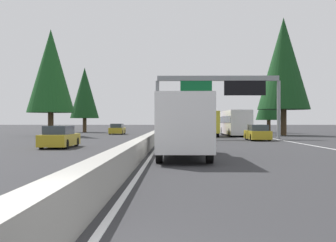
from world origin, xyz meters
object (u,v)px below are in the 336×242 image
Objects in this scene: sedan_near_center at (257,133)px; conifer_right_near at (284,64)px; sedan_mid_left at (192,126)px; oncoming_near at (60,138)px; conifer_left_near at (51,71)px; sign_gantry_overhead at (220,89)px; conifer_right_mid at (269,97)px; box_truck_far_left at (183,125)px; minivan_mid_right at (207,125)px; oncoming_far at (117,129)px; sedan_mid_center at (194,127)px; pickup_near_right at (187,124)px; conifer_left_mid at (85,93)px; box_truck_far_center at (206,123)px; bus_far_right at (235,122)px.

sedan_near_center is 0.29× the size of conifer_right_near.
oncoming_near is (-68.16, 11.83, 0.00)m from sedan_mid_left.
sedan_near_center is 0.34× the size of conifer_left_near.
conifer_right_mid is (23.24, -10.22, 0.46)m from sign_gantry_overhead.
minivan_mid_right is at bearing -5.39° from box_truck_far_left.
minivan_mid_right is 0.55× the size of conifer_right_mid.
box_truck_far_left is 37.98m from oncoming_far.
sedan_mid_center is 24.63m from conifer_right_mid.
minivan_mid_right is 1.14× the size of oncoming_near.
conifer_right_mid reaches higher than sedan_mid_center.
sedan_mid_left is at bearing -22.63° from conifer_left_near.
box_truck_far_left is at bearing 174.61° from minivan_mid_right.
pickup_near_right is at bearing 8.29° from conifer_right_near.
conifer_left_mid is (47.29, 15.06, 4.81)m from box_truck_far_left.
sign_gantry_overhead reaches higher than sedan_mid_center.
oncoming_far is 24.66m from conifer_right_mid.
conifer_right_mid is (12.52, -0.94, -3.57)m from conifer_right_near.
box_truck_far_center is at bearing -6.57° from box_truck_far_left.
sedan_mid_left is 44.91m from conifer_right_near.
conifer_left_mid is (17.82, 18.45, 4.81)m from box_truck_far_center.
sedan_mid_left is (2.13, 3.27, -0.27)m from minivan_mid_right.
sign_gantry_overhead is 25.39m from conifer_right_mid.
sedan_mid_center is (48.36, 3.54, 0.00)m from sedan_near_center.
conifer_right_near is at bearing -116.92° from conifer_left_mid.
conifer_left_near is at bearing 27.23° from box_truck_far_left.
sign_gantry_overhead is 2.88× the size of sedan_mid_center.
minivan_mid_right is at bearing -39.82° from conifer_left_mid.
minivan_mid_right reaches higher than oncoming_far.
box_truck_far_center is at bearing 6.05° from sign_gantry_overhead.
conifer_left_mid is at bearing -170.11° from oncoming_near.
conifer_left_mid is at bearing 17.66° from box_truck_far_left.
sedan_mid_left is 1.00× the size of oncoming_near.
box_truck_far_left is 0.65× the size of conifer_left_near.
bus_far_right is at bearing 151.33° from conifer_right_mid.
oncoming_near is at bearing -161.94° from conifer_left_near.
conifer_left_near is (-37.04, 19.21, 7.21)m from sedan_mid_center.
box_truck_far_center is (10.81, 3.93, 0.93)m from sedan_near_center.
sedan_mid_center is 1.00× the size of oncoming_near.
conifer_right_near reaches higher than sedan_mid_center.
oncoming_far is at bearing 157.38° from minivan_mid_right.
conifer_left_mid is at bearing 140.18° from minivan_mid_right.
bus_far_right reaches higher than sedan_near_center.
bus_far_right is 23.50m from conifer_left_near.
sedan_mid_left is 32.68m from conifer_right_mid.
sign_gantry_overhead is 45.14m from sedan_mid_center.
sedan_mid_left is at bearing 4.54° from bus_far_right.
minivan_mid_right is at bearing 157.38° from oncoming_far.
box_truck_far_left is 32.87m from bus_far_right.
sedan_mid_left is 0.29× the size of conifer_right_near.
box_truck_far_center is at bearing 124.80° from bus_far_right.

